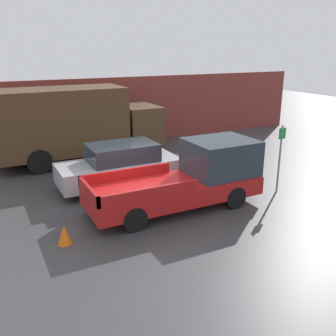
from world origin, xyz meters
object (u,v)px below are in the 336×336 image
(pickup_truck, at_px, (191,177))
(delivery_truck, at_px, (73,122))
(parking_sign, at_px, (280,155))
(car, at_px, (120,166))
(newspaper_box, at_px, (15,147))
(traffic_cone, at_px, (64,235))

(pickup_truck, distance_m, delivery_truck, 7.25)
(parking_sign, bearing_deg, car, 147.76)
(car, height_order, newspaper_box, car)
(newspaper_box, bearing_deg, car, -62.63)
(delivery_truck, xyz_separation_m, parking_sign, (5.63, -7.26, -0.43))
(car, relative_size, newspaper_box, 4.37)
(pickup_truck, distance_m, newspaper_box, 9.87)
(parking_sign, relative_size, newspaper_box, 2.39)
(parking_sign, bearing_deg, pickup_truck, 173.12)
(car, relative_size, delivery_truck, 0.60)
(car, bearing_deg, traffic_cone, -130.00)
(parking_sign, xyz_separation_m, newspaper_box, (-8.05, 9.13, -0.88))
(newspaper_box, bearing_deg, traffic_cone, -88.62)
(pickup_truck, bearing_deg, delivery_truck, 107.82)
(traffic_cone, bearing_deg, newspaper_box, 91.38)
(car, relative_size, parking_sign, 1.83)
(pickup_truck, xyz_separation_m, parking_sign, (3.43, -0.41, 0.42))
(traffic_cone, bearing_deg, pickup_truck, 9.48)
(newspaper_box, bearing_deg, delivery_truck, -37.57)
(car, distance_m, parking_sign, 5.87)
(delivery_truck, distance_m, newspaper_box, 3.32)
(delivery_truck, xyz_separation_m, newspaper_box, (-2.42, 1.86, -1.31))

